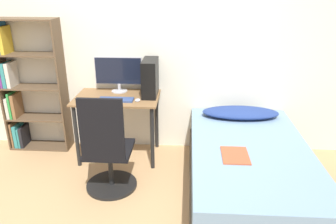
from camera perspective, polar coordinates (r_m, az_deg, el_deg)
name	(u,v)px	position (r m, az deg, el deg)	size (l,w,h in m)	color
ground_plane	(130,215)	(3.17, -6.58, -17.46)	(14.00, 14.00, 0.00)	tan
wall_back	(146,49)	(3.94, -3.80, 10.84)	(8.00, 0.05, 2.50)	silver
desk	(118,107)	(3.84, -8.78, 0.82)	(0.96, 0.61, 0.77)	brown
bookshelf	(23,88)	(4.36, -23.95, 3.83)	(0.75, 0.27, 1.61)	brown
office_chair	(108,156)	(3.31, -10.44, -7.54)	(0.52, 0.52, 1.05)	black
bed	(248,171)	(3.36, 13.82, -10.02)	(1.15, 2.01, 0.53)	#4C3D2D
pillow	(240,113)	(3.87, 12.49, -0.10)	(0.87, 0.36, 0.11)	navy
magazine	(235,155)	(3.04, 11.61, -7.39)	(0.24, 0.32, 0.01)	#B24C2D
monitor	(118,73)	(3.92, -8.62, 6.80)	(0.57, 0.19, 0.42)	#B7B7BC
keyboard	(116,100)	(3.68, -9.04, 2.15)	(0.38, 0.14, 0.02)	#33477A
pc_tower	(150,78)	(3.76, -3.13, 6.00)	(0.16, 0.39, 0.42)	black
mouse	(138,100)	(3.64, -5.31, 2.09)	(0.06, 0.09, 0.02)	silver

